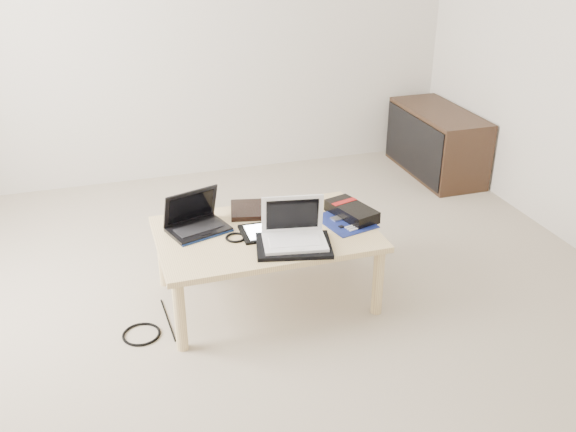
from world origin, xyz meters
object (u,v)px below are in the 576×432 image
object	(u,v)px
white_laptop	(294,232)
netbook	(196,222)
coffee_table	(266,240)
gpu_box	(352,211)
media_cabinet	(436,142)

from	to	relation	value
white_laptop	netbook	bearing A→B (deg)	145.04
coffee_table	netbook	xyz separation A→B (m)	(-0.33, 0.13, 0.09)
netbook	gpu_box	distance (m)	0.82
coffee_table	media_cabinet	size ratio (longest dim) A/B	1.22
white_laptop	gpu_box	size ratio (longest dim) A/B	1.04
coffee_table	media_cabinet	xyz separation A→B (m)	(1.72, 1.31, -0.10)
white_laptop	media_cabinet	bearing A→B (deg)	42.33
coffee_table	netbook	bearing A→B (deg)	159.31
media_cabinet	gpu_box	size ratio (longest dim) A/B	2.78
media_cabinet	netbook	world-z (taller)	netbook
media_cabinet	gpu_box	bearing A→B (deg)	-134.00
white_laptop	gpu_box	world-z (taller)	white_laptop
coffee_table	gpu_box	world-z (taller)	gpu_box
netbook	gpu_box	size ratio (longest dim) A/B	1.06
gpu_box	media_cabinet	bearing A→B (deg)	46.00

